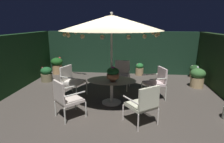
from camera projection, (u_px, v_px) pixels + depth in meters
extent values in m
cube|color=#4C443D|center=(112.00, 103.00, 5.75)|extent=(7.45, 7.60, 0.02)
cube|color=#163120|center=(121.00, 52.00, 9.02)|extent=(7.45, 0.30, 1.94)
cylinder|color=silver|center=(112.00, 102.00, 5.76)|extent=(0.57, 0.57, 0.03)
cylinder|color=silver|center=(112.00, 92.00, 5.68)|extent=(0.09, 0.09, 0.69)
ellipsoid|color=#B4AF9C|center=(112.00, 80.00, 5.59)|extent=(1.43, 0.96, 0.03)
cylinder|color=silver|center=(112.00, 66.00, 5.48)|extent=(0.06, 0.06, 2.27)
cone|color=beige|center=(112.00, 23.00, 5.18)|extent=(2.82, 2.82, 0.41)
sphere|color=silver|center=(112.00, 13.00, 5.12)|extent=(0.07, 0.07, 0.07)
sphere|color=#F9DB8C|center=(158.00, 34.00, 5.10)|extent=(0.09, 0.09, 0.09)
sphere|color=#F9DB8C|center=(153.00, 33.00, 5.59)|extent=(0.09, 0.09, 0.09)
sphere|color=#F9DB8C|center=(143.00, 32.00, 6.03)|extent=(0.09, 0.09, 0.09)
sphere|color=#F9DB8C|center=(131.00, 32.00, 6.30)|extent=(0.09, 0.09, 0.09)
sphere|color=#F9DB8C|center=(115.00, 32.00, 6.47)|extent=(0.09, 0.09, 0.09)
sphere|color=#F9DB8C|center=(102.00, 32.00, 6.43)|extent=(0.09, 0.09, 0.09)
sphere|color=#F9DB8C|center=(89.00, 32.00, 6.24)|extent=(0.09, 0.09, 0.09)
sphere|color=#F9DB8C|center=(75.00, 33.00, 5.84)|extent=(0.09, 0.09, 0.09)
sphere|color=#F9DB8C|center=(68.00, 33.00, 5.44)|extent=(0.09, 0.09, 0.09)
sphere|color=#F9DB8C|center=(64.00, 34.00, 4.97)|extent=(0.09, 0.09, 0.09)
sphere|color=#F9DB8C|center=(69.00, 36.00, 4.54)|extent=(0.09, 0.09, 0.09)
sphere|color=#F9DB8C|center=(82.00, 37.00, 4.21)|extent=(0.09, 0.09, 0.09)
sphere|color=#F9DB8C|center=(102.00, 37.00, 4.05)|extent=(0.09, 0.09, 0.09)
sphere|color=#F9DB8C|center=(129.00, 37.00, 4.09)|extent=(0.09, 0.09, 0.09)
sphere|color=#F9DB8C|center=(145.00, 36.00, 4.27)|extent=(0.09, 0.09, 0.09)
sphere|color=#F9DB8C|center=(156.00, 35.00, 4.64)|extent=(0.09, 0.09, 0.09)
cylinder|color=#A46841|center=(113.00, 80.00, 5.44)|extent=(0.16, 0.16, 0.09)
cylinder|color=#A46340|center=(113.00, 76.00, 5.42)|extent=(0.35, 0.35, 0.12)
ellipsoid|color=#174C24|center=(113.00, 71.00, 5.38)|extent=(0.35, 0.35, 0.21)
sphere|color=#A63186|center=(113.00, 69.00, 5.36)|extent=(0.12, 0.12, 0.12)
cylinder|color=silver|center=(149.00, 96.00, 5.71)|extent=(0.04, 0.04, 0.46)
cylinder|color=silver|center=(142.00, 90.00, 6.21)|extent=(0.04, 0.04, 0.46)
cylinder|color=silver|center=(166.00, 94.00, 5.84)|extent=(0.04, 0.04, 0.46)
cylinder|color=silver|center=(157.00, 88.00, 6.35)|extent=(0.04, 0.04, 0.46)
cube|color=silver|center=(154.00, 84.00, 5.96)|extent=(0.70, 0.69, 0.07)
cube|color=silver|center=(162.00, 75.00, 5.96)|extent=(0.24, 0.50, 0.46)
cylinder|color=silver|center=(158.00, 79.00, 5.65)|extent=(0.52, 0.22, 0.04)
cylinder|color=silver|center=(150.00, 74.00, 6.16)|extent=(0.52, 0.22, 0.04)
cylinder|color=silver|center=(127.00, 86.00, 6.63)|extent=(0.04, 0.04, 0.43)
cylinder|color=silver|center=(111.00, 84.00, 6.77)|extent=(0.04, 0.04, 0.43)
cylinder|color=silver|center=(130.00, 81.00, 7.19)|extent=(0.04, 0.04, 0.43)
cylinder|color=silver|center=(115.00, 80.00, 7.32)|extent=(0.04, 0.04, 0.43)
cube|color=silver|center=(121.00, 76.00, 6.92)|extent=(0.62, 0.65, 0.07)
cube|color=silver|center=(122.00, 67.00, 7.12)|extent=(0.54, 0.13, 0.48)
cylinder|color=silver|center=(129.00, 71.00, 6.80)|extent=(0.11, 0.57, 0.04)
cylinder|color=silver|center=(113.00, 70.00, 6.93)|extent=(0.11, 0.57, 0.04)
cylinder|color=silver|center=(87.00, 88.00, 6.40)|extent=(0.04, 0.04, 0.44)
cylinder|color=silver|center=(77.00, 94.00, 5.89)|extent=(0.04, 0.04, 0.44)
cylinder|color=silver|center=(72.00, 86.00, 6.64)|extent=(0.04, 0.04, 0.44)
cylinder|color=silver|center=(61.00, 91.00, 6.13)|extent=(0.04, 0.04, 0.44)
cube|color=silver|center=(74.00, 82.00, 6.20)|extent=(0.74, 0.73, 0.07)
cube|color=silver|center=(66.00, 73.00, 6.26)|extent=(0.24, 0.55, 0.46)
cylinder|color=silver|center=(79.00, 73.00, 6.40)|extent=(0.55, 0.22, 0.04)
cylinder|color=silver|center=(68.00, 78.00, 5.89)|extent=(0.55, 0.22, 0.04)
cylinder|color=silver|center=(75.00, 103.00, 5.25)|extent=(0.04, 0.04, 0.41)
cylinder|color=silver|center=(86.00, 109.00, 4.86)|extent=(0.04, 0.04, 0.41)
cylinder|color=silver|center=(55.00, 109.00, 4.89)|extent=(0.04, 0.04, 0.41)
cylinder|color=silver|center=(65.00, 116.00, 4.50)|extent=(0.04, 0.04, 0.41)
cube|color=silver|center=(70.00, 100.00, 4.82)|extent=(0.77, 0.77, 0.07)
cube|color=silver|center=(59.00, 92.00, 4.57)|extent=(0.41, 0.40, 0.51)
cylinder|color=silver|center=(65.00, 88.00, 4.95)|extent=(0.41, 0.42, 0.04)
cylinder|color=silver|center=(75.00, 94.00, 4.56)|extent=(0.41, 0.42, 0.04)
cylinder|color=silver|center=(123.00, 113.00, 4.69)|extent=(0.04, 0.04, 0.41)
cylinder|color=silver|center=(142.00, 107.00, 4.97)|extent=(0.04, 0.04, 0.41)
cylinder|color=silver|center=(138.00, 123.00, 4.19)|extent=(0.04, 0.04, 0.41)
cylinder|color=silver|center=(158.00, 117.00, 4.48)|extent=(0.04, 0.04, 0.41)
cube|color=beige|center=(140.00, 105.00, 4.52)|extent=(0.80, 0.81, 0.07)
cube|color=beige|center=(149.00, 98.00, 4.21)|extent=(0.48, 0.38, 0.50)
cylinder|color=silver|center=(131.00, 100.00, 4.33)|extent=(0.37, 0.48, 0.04)
cylinder|color=silver|center=(150.00, 95.00, 4.62)|extent=(0.37, 0.48, 0.04)
cylinder|color=tan|center=(57.00, 69.00, 9.00)|extent=(0.44, 0.44, 0.42)
ellipsoid|color=#1B521C|center=(57.00, 62.00, 8.91)|extent=(0.54, 0.54, 0.38)
sphere|color=#C11F46|center=(61.00, 62.00, 8.89)|extent=(0.06, 0.06, 0.06)
sphere|color=red|center=(60.00, 58.00, 9.06)|extent=(0.11, 0.11, 0.11)
sphere|color=#DA373D|center=(56.00, 60.00, 9.01)|extent=(0.08, 0.08, 0.08)
sphere|color=#C53544|center=(53.00, 60.00, 8.81)|extent=(0.10, 0.10, 0.10)
sphere|color=#C23535|center=(57.00, 62.00, 8.77)|extent=(0.08, 0.08, 0.08)
cylinder|color=olive|center=(194.00, 74.00, 8.39)|extent=(0.40, 0.40, 0.27)
ellipsoid|color=#20441F|center=(195.00, 69.00, 8.33)|extent=(0.46, 0.46, 0.32)
sphere|color=beige|center=(200.00, 67.00, 8.29)|extent=(0.09, 0.09, 0.09)
sphere|color=silver|center=(196.00, 68.00, 8.47)|extent=(0.07, 0.07, 0.07)
sphere|color=beige|center=(192.00, 66.00, 8.36)|extent=(0.07, 0.07, 0.07)
sphere|color=silver|center=(193.00, 69.00, 8.25)|extent=(0.08, 0.08, 0.08)
sphere|color=silver|center=(198.00, 68.00, 8.17)|extent=(0.11, 0.11, 0.11)
cylinder|color=olive|center=(121.00, 70.00, 8.89)|extent=(0.37, 0.37, 0.39)
ellipsoid|color=#22471E|center=(121.00, 64.00, 8.82)|extent=(0.35, 0.35, 0.24)
sphere|color=#EE4461|center=(123.00, 64.00, 8.83)|extent=(0.08, 0.08, 0.08)
sphere|color=#E84761|center=(121.00, 63.00, 8.95)|extent=(0.11, 0.11, 0.11)
sphere|color=#D9576A|center=(119.00, 62.00, 8.80)|extent=(0.08, 0.08, 0.08)
sphere|color=#DD427A|center=(121.00, 64.00, 8.74)|extent=(0.07, 0.07, 0.07)
cylinder|color=tan|center=(139.00, 71.00, 8.76)|extent=(0.35, 0.35, 0.33)
ellipsoid|color=#266E31|center=(140.00, 66.00, 8.70)|extent=(0.35, 0.35, 0.24)
sphere|color=#BE4170|center=(143.00, 65.00, 8.64)|extent=(0.06, 0.06, 0.06)
sphere|color=#C0448A|center=(139.00, 65.00, 8.78)|extent=(0.11, 0.11, 0.11)
sphere|color=#BE4571|center=(138.00, 65.00, 8.68)|extent=(0.10, 0.10, 0.10)
sphere|color=#C04471|center=(140.00, 66.00, 8.57)|extent=(0.07, 0.07, 0.07)
cylinder|color=tan|center=(197.00, 82.00, 7.12)|extent=(0.47, 0.47, 0.38)
ellipsoid|color=#376A32|center=(198.00, 73.00, 7.04)|extent=(0.54, 0.54, 0.38)
sphere|color=#DF8141|center=(203.00, 73.00, 7.03)|extent=(0.09, 0.09, 0.09)
sphere|color=orange|center=(199.00, 71.00, 7.17)|extent=(0.09, 0.09, 0.09)
sphere|color=#DC8841|center=(195.00, 72.00, 7.15)|extent=(0.09, 0.09, 0.09)
sphere|color=orange|center=(194.00, 72.00, 7.04)|extent=(0.10, 0.10, 0.10)
sphere|color=#D68543|center=(198.00, 73.00, 6.91)|extent=(0.10, 0.10, 0.10)
sphere|color=orange|center=(203.00, 74.00, 6.87)|extent=(0.09, 0.09, 0.09)
cylinder|color=#7B7150|center=(47.00, 77.00, 7.84)|extent=(0.45, 0.45, 0.32)
ellipsoid|color=#1C572A|center=(46.00, 71.00, 7.77)|extent=(0.45, 0.45, 0.31)
sphere|color=#E45972|center=(49.00, 70.00, 7.72)|extent=(0.06, 0.06, 0.06)
sphere|color=#EE5865|center=(49.00, 68.00, 7.87)|extent=(0.06, 0.06, 0.06)
sphere|color=#D94478|center=(46.00, 68.00, 7.91)|extent=(0.09, 0.09, 0.09)
sphere|color=#EF4D61|center=(42.00, 68.00, 7.82)|extent=(0.07, 0.07, 0.07)
sphere|color=#D34E7E|center=(44.00, 71.00, 7.69)|extent=(0.06, 0.06, 0.06)
sphere|color=#E55B6C|center=(47.00, 72.00, 7.63)|extent=(0.08, 0.08, 0.08)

